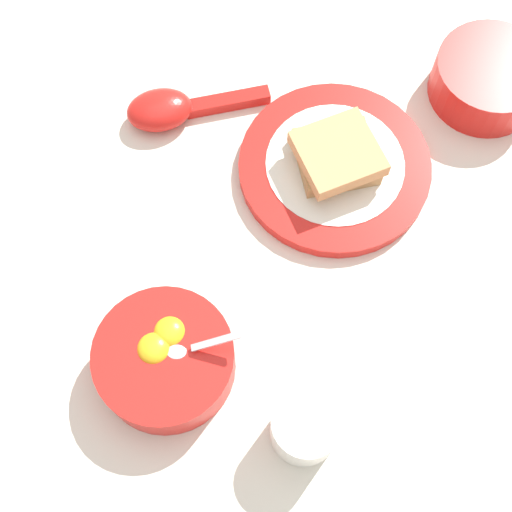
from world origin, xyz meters
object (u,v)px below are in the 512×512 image
object	(u,v)px
egg_bowl	(165,360)
soup_spoon	(171,109)
congee_bowl	(489,77)
drinking_cup	(305,427)
toast_plate	(335,167)
toast_sandwich	(336,155)

from	to	relation	value
egg_bowl	soup_spoon	bearing A→B (deg)	91.86
soup_spoon	congee_bowl	distance (m)	0.39
congee_bowl	drinking_cup	xyz separation A→B (m)	(-0.23, -0.42, 0.00)
soup_spoon	drinking_cup	bearing A→B (deg)	-68.38
soup_spoon	congee_bowl	xyz separation A→B (m)	(0.39, 0.04, 0.01)
congee_bowl	drinking_cup	world-z (taller)	drinking_cup
congee_bowl	toast_plate	bearing A→B (deg)	-149.34
toast_sandwich	soup_spoon	bearing A→B (deg)	158.40
toast_plate	toast_sandwich	bearing A→B (deg)	-162.12
toast_sandwich	congee_bowl	xyz separation A→B (m)	(0.19, 0.11, -0.01)
soup_spoon	congee_bowl	world-z (taller)	congee_bowl
toast_sandwich	soup_spoon	size ratio (longest dim) A/B	0.63
egg_bowl	soup_spoon	size ratio (longest dim) A/B	0.85
toast_plate	toast_sandwich	world-z (taller)	toast_sandwich
egg_bowl	toast_sandwich	bearing A→B (deg)	51.99
congee_bowl	toast_sandwich	bearing A→B (deg)	-149.46
toast_plate	soup_spoon	distance (m)	0.21
toast_plate	soup_spoon	size ratio (longest dim) A/B	1.26
congee_bowl	drinking_cup	size ratio (longest dim) A/B	1.97
egg_bowl	toast_sandwich	size ratio (longest dim) A/B	1.34
toast_plate	soup_spoon	world-z (taller)	soup_spoon
egg_bowl	soup_spoon	xyz separation A→B (m)	(-0.01, 0.31, -0.01)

